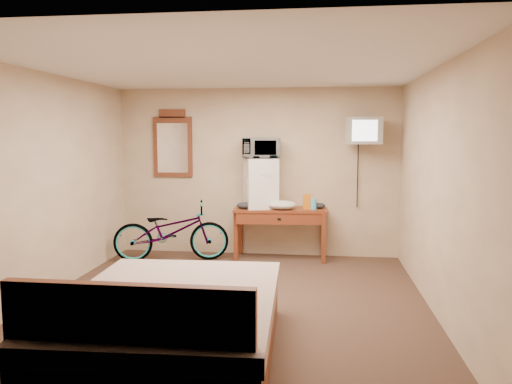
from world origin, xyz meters
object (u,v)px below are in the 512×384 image
microwave (261,148)px  wall_mirror (173,144)px  crt_television (364,131)px  bed (170,324)px  desk (280,217)px  mini_fridge (261,183)px  bicycle (171,231)px  blue_cup (313,204)px

microwave → wall_mirror: size_ratio=0.52×
crt_television → wall_mirror: (-2.83, 0.25, -0.20)m
bed → desk: bearing=79.4°
mini_fridge → microwave: bearing=56.3°
crt_television → wall_mirror: wall_mirror is taller
bicycle → bed: bearing=-176.8°
mini_fridge → microwave: microwave is taller
desk → blue_cup: bearing=-0.6°
microwave → bed: 3.67m
desk → mini_fridge: bearing=172.6°
microwave → mini_fridge: bearing=-133.7°
blue_cup → wall_mirror: 2.32m
mini_fridge → bicycle: mini_fridge is taller
mini_fridge → bed: size_ratio=0.32×
mini_fridge → bed: (-0.34, -3.41, -0.82)m
crt_television → wall_mirror: bearing=174.9°
crt_television → desk: bearing=-178.9°
mini_fridge → bicycle: bearing=-166.3°
mini_fridge → bed: mini_fridge is taller
mini_fridge → microwave: size_ratio=1.35×
mini_fridge → wall_mirror: wall_mirror is taller
blue_cup → bicycle: size_ratio=0.09×
blue_cup → crt_television: size_ratio=0.25×
blue_cup → wall_mirror: size_ratio=0.15×
mini_fridge → crt_television: size_ratio=1.20×
crt_television → bicycle: bearing=-173.8°
bed → mini_fridge: bearing=84.3°
mini_fridge → blue_cup: (0.77, -0.04, -0.29)m
desk → wall_mirror: (-1.67, 0.27, 1.04)m
blue_cup → crt_television: bearing=2.3°
bed → blue_cup: bearing=71.8°
wall_mirror → bicycle: wall_mirror is taller
desk → crt_television: (1.16, 0.02, 1.24)m
microwave → wall_mirror: (-1.37, 0.23, 0.05)m
wall_mirror → bicycle: 1.35m
blue_cup → bicycle: (-2.03, -0.26, -0.39)m
mini_fridge → wall_mirror: 1.50m
blue_cup → wall_mirror: bearing=172.6°
blue_cup → desk: bearing=179.4°
desk → blue_cup: blue_cup is taller
mini_fridge → blue_cup: 0.82m
wall_mirror → desk: bearing=-9.3°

